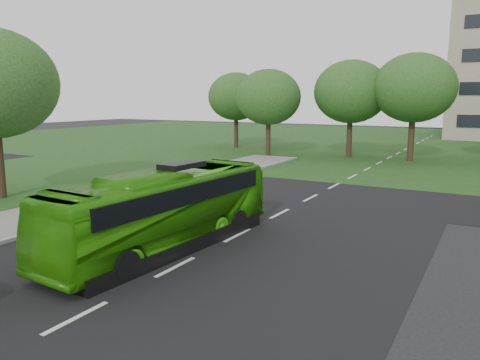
% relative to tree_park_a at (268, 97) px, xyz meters
% --- Properties ---
extents(ground, '(160.00, 160.00, 0.00)m').
position_rel_tree_park_a_xyz_m(ground, '(10.35, -26.08, -5.41)').
color(ground, black).
rests_on(ground, ground).
extents(street_surfaces, '(120.00, 120.00, 0.15)m').
position_rel_tree_park_a_xyz_m(street_surfaces, '(9.97, -3.33, -5.38)').
color(street_surfaces, black).
rests_on(street_surfaces, ground).
extents(tree_park_a, '(6.00, 6.00, 7.98)m').
position_rel_tree_park_a_xyz_m(tree_park_a, '(0.00, 0.00, 0.00)').
color(tree_park_a, black).
rests_on(tree_park_a, ground).
extents(tree_park_b, '(6.65, 6.65, 8.72)m').
position_rel_tree_park_a_xyz_m(tree_park_b, '(6.93, 2.68, 0.47)').
color(tree_park_b, black).
rests_on(tree_park_b, ground).
extents(tree_park_c, '(6.83, 6.83, 9.08)m').
position_rel_tree_park_a_xyz_m(tree_park_c, '(12.33, 2.53, 0.75)').
color(tree_park_c, black).
rests_on(tree_park_c, ground).
extents(tree_park_f, '(6.04, 6.04, 8.07)m').
position_rel_tree_park_a_xyz_m(tree_park_f, '(-6.36, 5.10, 0.07)').
color(tree_park_f, black).
rests_on(tree_park_f, ground).
extents(bus, '(3.02, 10.14, 2.78)m').
position_rel_tree_park_a_xyz_m(bus, '(8.81, -26.61, -4.02)').
color(bus, '#32980D').
rests_on(bus, ground).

